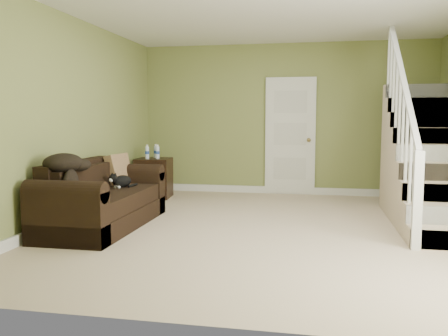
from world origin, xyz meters
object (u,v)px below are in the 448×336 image
at_px(sofa, 101,202).
at_px(cat, 121,181).
at_px(side_table, 154,177).
at_px(banana, 100,192).

relative_size(sofa, cat, 4.55).
relative_size(sofa, side_table, 2.29).
height_order(cat, banana, cat).
xyz_separation_m(sofa, banana, (0.07, -0.17, 0.16)).
distance_m(sofa, banana, 0.24).
bearing_deg(banana, cat, 88.15).
bearing_deg(sofa, banana, -66.59).
bearing_deg(cat, sofa, -87.43).
relative_size(sofa, banana, 10.83).
height_order(side_table, banana, side_table).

